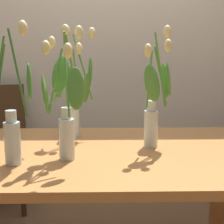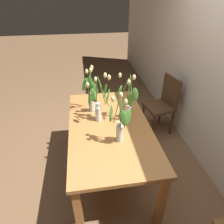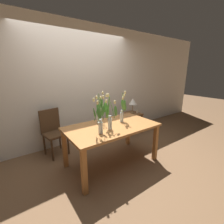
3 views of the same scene
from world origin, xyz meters
name	(u,v)px [view 3 (image 3 of 3)]	position (x,y,z in m)	size (l,w,h in m)	color
ground_plane	(112,162)	(0.00, 0.00, 0.00)	(18.00, 18.00, 0.00)	brown
room_wall_rear	(79,85)	(0.00, 1.29, 1.35)	(9.00, 0.10, 2.70)	silver
dining_table	(112,130)	(0.00, 0.00, 0.65)	(1.60, 0.90, 0.74)	#B7753D
tulip_vase_0	(109,116)	(-0.12, -0.10, 0.97)	(0.19, 0.27, 0.58)	silver
tulip_vase_1	(99,112)	(-0.11, 0.23, 0.95)	(0.23, 0.24, 0.58)	silver
tulip_vase_2	(100,120)	(-0.35, -0.17, 0.96)	(0.23, 0.22, 0.59)	silver
tulip_vase_3	(123,111)	(0.29, 0.06, 0.95)	(0.17, 0.22, 0.58)	silver
dining_chair	(53,130)	(-0.76, 0.97, 0.52)	(0.47, 0.47, 0.93)	#4C331E
side_table	(132,117)	(1.29, 0.86, 0.43)	(0.44, 0.44, 0.55)	brown
table_lamp	(133,102)	(1.33, 0.88, 0.86)	(0.22, 0.22, 0.40)	olive
pillar_candle	(137,112)	(1.43, 0.80, 0.59)	(0.06, 0.06, 0.07)	beige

